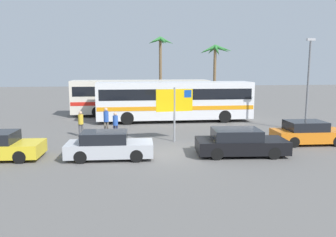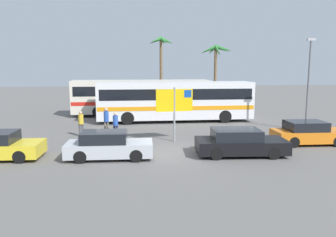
% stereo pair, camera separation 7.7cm
% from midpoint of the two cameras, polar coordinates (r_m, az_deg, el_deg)
% --- Properties ---
extents(ground, '(120.00, 120.00, 0.00)m').
position_cam_midpoint_polar(ground, '(17.08, 0.88, -5.96)').
color(ground, '#605E5B').
extents(bus_front_coach, '(12.31, 2.62, 3.17)m').
position_cam_midpoint_polar(bus_front_coach, '(26.67, 1.31, 3.32)').
color(bus_front_coach, white).
rests_on(bus_front_coach, ground).
extents(bus_rear_coach, '(12.31, 2.62, 3.17)m').
position_cam_midpoint_polar(bus_rear_coach, '(30.33, -4.51, 3.97)').
color(bus_rear_coach, silver).
rests_on(bus_rear_coach, ground).
extents(ferry_sign, '(2.19, 0.36, 3.20)m').
position_cam_midpoint_polar(ferry_sign, '(19.31, 1.37, 2.79)').
color(ferry_sign, gray).
rests_on(ferry_sign, ground).
extents(car_black, '(4.58, 2.22, 1.32)m').
position_cam_midpoint_polar(car_black, '(16.95, 12.35, -4.07)').
color(car_black, black).
rests_on(car_black, ground).
extents(car_orange, '(4.10, 1.86, 1.32)m').
position_cam_midpoint_polar(car_orange, '(20.55, 23.08, -2.32)').
color(car_orange, orange).
rests_on(car_orange, ground).
extents(car_silver, '(4.17, 1.79, 1.32)m').
position_cam_midpoint_polar(car_silver, '(16.19, -10.12, -4.62)').
color(car_silver, '#B7BABF').
rests_on(car_silver, ground).
extents(pedestrian_crossing_lot, '(0.32, 0.32, 1.59)m').
position_cam_midpoint_polar(pedestrian_crossing_lot, '(20.85, -8.92, -0.74)').
color(pedestrian_crossing_lot, '#1E2347').
rests_on(pedestrian_crossing_lot, ground).
extents(pedestrian_near_sign, '(0.32, 0.32, 1.77)m').
position_cam_midpoint_polar(pedestrian_near_sign, '(21.78, -10.49, -0.04)').
color(pedestrian_near_sign, '#706656').
rests_on(pedestrian_near_sign, ground).
extents(pedestrian_by_bus, '(0.32, 0.32, 1.62)m').
position_cam_midpoint_polar(pedestrian_by_bus, '(21.64, -14.66, -0.51)').
color(pedestrian_by_bus, '#4C4C51').
rests_on(pedestrian_by_bus, ground).
extents(lamp_post_left_side, '(0.56, 0.20, 6.26)m').
position_cam_midpoint_polar(lamp_post_left_side, '(24.59, 23.13, 6.03)').
color(lamp_post_left_side, slate).
rests_on(lamp_post_left_side, ground).
extents(palm_tree_seaside, '(3.03, 3.05, 7.70)m').
position_cam_midpoint_polar(palm_tree_seaside, '(37.77, -1.13, 11.45)').
color(palm_tree_seaside, brown).
rests_on(palm_tree_seaside, ground).
extents(palm_tree_inland, '(3.72, 3.68, 6.82)m').
position_cam_midpoint_polar(palm_tree_inland, '(38.12, 8.29, 10.71)').
color(palm_tree_inland, brown).
rests_on(palm_tree_inland, ground).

